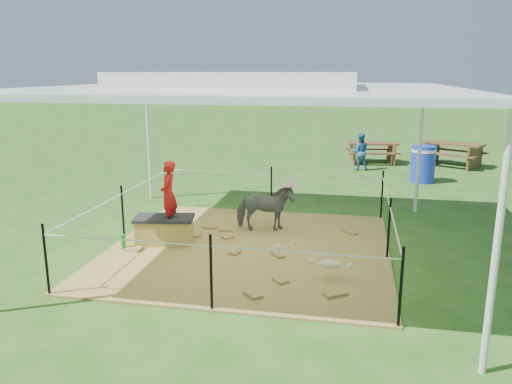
% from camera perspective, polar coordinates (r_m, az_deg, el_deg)
% --- Properties ---
extents(ground, '(90.00, 90.00, 0.00)m').
position_cam_1_polar(ground, '(8.44, -0.79, -6.57)').
color(ground, '#2D5919').
rests_on(ground, ground).
extents(hay_patch, '(4.60, 4.60, 0.03)m').
position_cam_1_polar(hay_patch, '(8.43, -0.79, -6.47)').
color(hay_patch, brown).
rests_on(hay_patch, ground).
extents(canopy_tent, '(6.30, 6.30, 2.90)m').
position_cam_1_polar(canopy_tent, '(7.92, -0.86, 12.04)').
color(canopy_tent, silver).
rests_on(canopy_tent, ground).
extents(rope_fence, '(4.54, 4.54, 1.00)m').
position_cam_1_polar(rope_fence, '(8.24, -0.81, -2.36)').
color(rope_fence, black).
rests_on(rope_fence, ground).
extents(straw_bale, '(1.00, 0.63, 0.41)m').
position_cam_1_polar(straw_bale, '(8.73, -10.41, -4.43)').
color(straw_bale, '#A78E3D').
rests_on(straw_bale, hay_patch).
extents(dark_cloth, '(1.07, 0.69, 0.05)m').
position_cam_1_polar(dark_cloth, '(8.67, -10.47, -2.97)').
color(dark_cloth, black).
rests_on(dark_cloth, straw_bale).
extents(woman, '(0.34, 0.45, 1.12)m').
position_cam_1_polar(woman, '(8.50, -10.00, 0.44)').
color(woman, red).
rests_on(woman, straw_bale).
extents(green_bottle, '(0.08, 0.08, 0.26)m').
position_cam_1_polar(green_bottle, '(8.59, -14.92, -5.54)').
color(green_bottle, '#1C8023').
rests_on(green_bottle, hay_patch).
extents(pony, '(1.11, 0.69, 0.87)m').
position_cam_1_polar(pony, '(9.16, 1.01, -1.87)').
color(pony, '#515257').
rests_on(pony, hay_patch).
extents(pink_hat, '(0.27, 0.27, 0.13)m').
position_cam_1_polar(pink_hat, '(9.04, 1.02, 1.19)').
color(pink_hat, pink).
rests_on(pink_hat, pony).
extents(foal, '(0.89, 0.50, 0.49)m').
position_cam_1_polar(foal, '(7.21, 8.49, -7.95)').
color(foal, beige).
rests_on(foal, hay_patch).
extents(trash_barrel, '(0.75, 0.75, 0.99)m').
position_cam_1_polar(trash_barrel, '(14.13, 18.53, 3.05)').
color(trash_barrel, blue).
rests_on(trash_barrel, ground).
extents(picnic_table_near, '(1.76, 1.38, 0.67)m').
position_cam_1_polar(picnic_table_near, '(16.75, 13.08, 4.40)').
color(picnic_table_near, '#50331B').
rests_on(picnic_table_near, ground).
extents(picnic_table_far, '(2.18, 2.01, 0.74)m').
position_cam_1_polar(picnic_table_far, '(16.96, 21.53, 4.04)').
color(picnic_table_far, '#51381B').
rests_on(picnic_table_far, ground).
extents(distant_person, '(0.60, 0.50, 1.12)m').
position_cam_1_polar(distant_person, '(15.40, 11.79, 4.54)').
color(distant_person, '#2C67A8').
rests_on(distant_person, ground).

